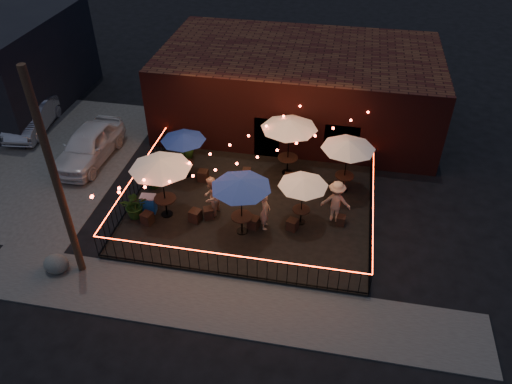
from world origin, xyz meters
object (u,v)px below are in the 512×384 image
at_px(cafe_table_2, 241,184).
at_px(cafe_table_4, 303,183).
at_px(cafe_table_5, 348,145).
at_px(cooler, 149,204).
at_px(cafe_table_1, 183,138).
at_px(utility_pole, 56,182).
at_px(boulder, 56,264).
at_px(cafe_table_3, 289,125).
at_px(cafe_table_0, 160,165).

relative_size(cafe_table_2, cafe_table_4, 1.09).
relative_size(cafe_table_5, cooler, 3.18).
height_order(cafe_table_1, cafe_table_4, cafe_table_1).
bearing_deg(cooler, cafe_table_1, 69.53).
xyz_separation_m(utility_pole, cooler, (1.34, 3.50, -3.44)).
bearing_deg(boulder, cooler, 59.76).
xyz_separation_m(utility_pole, cafe_table_3, (6.60, 7.38, -1.31)).
bearing_deg(cafe_table_4, cafe_table_1, 157.52).
xyz_separation_m(utility_pole, cafe_table_1, (2.09, 6.31, -1.83)).
bearing_deg(cooler, cafe_table_0, -8.94).
bearing_deg(cafe_table_5, cooler, -158.78).
bearing_deg(cooler, cafe_table_2, -12.36).
distance_m(cafe_table_1, cafe_table_4, 5.99).
bearing_deg(boulder, cafe_table_2, 27.48).
xyz_separation_m(utility_pole, cafe_table_5, (9.20, 6.55, -1.54)).
bearing_deg(cafe_table_5, cafe_table_2, -136.98).
bearing_deg(cafe_table_3, cafe_table_1, -166.64).
distance_m(utility_pole, cafe_table_3, 9.98).
xyz_separation_m(cafe_table_1, cafe_table_5, (7.11, 0.25, 0.30)).
relative_size(cafe_table_0, cafe_table_2, 1.26).
xyz_separation_m(cafe_table_3, cooler, (-5.26, -3.88, -2.13)).
bearing_deg(cafe_table_5, cafe_table_4, -121.83).
bearing_deg(cafe_table_1, cafe_table_4, -22.48).
xyz_separation_m(cafe_table_4, cooler, (-6.29, -0.51, -1.58)).
relative_size(utility_pole, cafe_table_4, 3.40).
bearing_deg(cafe_table_2, cafe_table_5, 43.02).
bearing_deg(cafe_table_5, cafe_table_3, 162.45).
xyz_separation_m(cafe_table_2, cafe_table_5, (3.80, 3.55, -0.03)).
height_order(utility_pole, cafe_table_3, utility_pole).
bearing_deg(cooler, cafe_table_5, 15.77).
xyz_separation_m(cafe_table_0, cafe_table_5, (7.09, 3.10, -0.18)).
distance_m(utility_pole, cafe_table_0, 4.27).
xyz_separation_m(cafe_table_0, boulder, (-2.96, -3.69, -2.29)).
bearing_deg(cafe_table_3, utility_pole, -131.81).
bearing_deg(cafe_table_1, cafe_table_0, -89.53).
height_order(cafe_table_1, cafe_table_3, cafe_table_3).
bearing_deg(cafe_table_1, boulder, -114.13).
height_order(cafe_table_1, cafe_table_2, cafe_table_2).
height_order(cafe_table_1, boulder, cafe_table_1).
height_order(cafe_table_2, cooler, cafe_table_2).
distance_m(cafe_table_5, cooler, 8.65).
relative_size(cafe_table_4, boulder, 2.58).
bearing_deg(utility_pole, cafe_table_2, 29.11).
distance_m(cafe_table_2, boulder, 7.36).
relative_size(cafe_table_3, cafe_table_4, 1.18).
xyz_separation_m(cafe_table_3, cafe_table_5, (2.60, -0.82, -0.23)).
relative_size(cafe_table_5, boulder, 2.82).
height_order(utility_pole, cafe_table_5, utility_pole).
bearing_deg(cafe_table_0, boulder, -128.68).
xyz_separation_m(cafe_table_4, boulder, (-8.47, -4.26, -1.78)).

